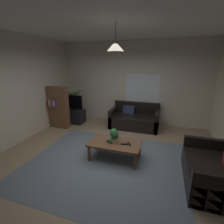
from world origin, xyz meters
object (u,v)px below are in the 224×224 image
at_px(book_on_table_0, 110,142).
at_px(remote_on_table_0, 129,144).
at_px(couch_right_side, 215,172).
at_px(tv, 71,102).
at_px(potted_plant_on_table, 114,135).
at_px(bookshelf_corner, 58,107).
at_px(tv_stand, 73,116).
at_px(couch_under_window, 134,120).
at_px(coffee_table, 115,145).
at_px(remote_on_table_1, 124,144).
at_px(book_on_table_2, 110,140).
at_px(potted_palm_corner, 75,104).
at_px(pendant_lamp, 115,46).
at_px(book_on_table_1, 110,141).

xyz_separation_m(book_on_table_0, remote_on_table_0, (0.43, 0.03, -0.00)).
height_order(couch_right_side, tv, tv).
bearing_deg(potted_plant_on_table, remote_on_table_0, -2.32).
bearing_deg(bookshelf_corner, tv_stand, 71.45).
xyz_separation_m(couch_under_window, bookshelf_corner, (-2.48, -0.79, 0.44)).
bearing_deg(coffee_table, remote_on_table_1, -6.26).
height_order(couch_under_window, book_on_table_0, couch_under_window).
distance_m(remote_on_table_1, tv, 3.10).
distance_m(couch_under_window, book_on_table_2, 2.13).
height_order(remote_on_table_0, potted_palm_corner, potted_palm_corner).
distance_m(book_on_table_0, potted_palm_corner, 3.34).
relative_size(couch_under_window, coffee_table, 1.37).
height_order(potted_plant_on_table, pendant_lamp, pendant_lamp).
bearing_deg(potted_plant_on_table, book_on_table_0, -151.84).
bearing_deg(couch_under_window, potted_plant_on_table, -92.62).
xyz_separation_m(remote_on_table_0, potted_plant_on_table, (-0.35, 0.01, 0.17)).
distance_m(coffee_table, book_on_table_0, 0.13).
bearing_deg(coffee_table, book_on_table_1, -165.06).
xyz_separation_m(coffee_table, tv_stand, (-2.22, 1.85, -0.10)).
relative_size(book_on_table_0, book_on_table_2, 1.07).
xyz_separation_m(couch_under_window, book_on_table_1, (-0.17, -2.12, 0.17)).
bearing_deg(remote_on_table_1, potted_plant_on_table, 64.58).
bearing_deg(bookshelf_corner, remote_on_table_0, -25.23).
xyz_separation_m(potted_plant_on_table, tv, (-2.20, 1.81, 0.20)).
distance_m(couch_right_side, potted_plant_on_table, 2.04).
bearing_deg(book_on_table_2, book_on_table_0, 19.76).
xyz_separation_m(tv_stand, pendant_lamp, (2.22, -1.85, 2.20)).
xyz_separation_m(couch_under_window, tv, (-2.29, -0.26, 0.51)).
height_order(book_on_table_0, potted_palm_corner, potted_palm_corner).
bearing_deg(couch_right_side, tv, -116.89).
bearing_deg(book_on_table_2, bookshelf_corner, 150.15).
relative_size(book_on_table_1, tv_stand, 0.16).
bearing_deg(pendant_lamp, coffee_table, -90.00).
height_order(book_on_table_0, tv_stand, tv_stand).
bearing_deg(bookshelf_corner, pendant_lamp, -28.36).
relative_size(remote_on_table_1, potted_plant_on_table, 0.48).
height_order(couch_under_window, tv, tv).
bearing_deg(potted_plant_on_table, book_on_table_2, -152.17).
distance_m(couch_under_window, potted_plant_on_table, 2.09).
bearing_deg(book_on_table_2, potted_palm_corner, 133.91).
bearing_deg(tv_stand, tv, -90.00).
bearing_deg(tv_stand, book_on_table_1, -41.63).
relative_size(coffee_table, book_on_table_2, 9.61).
relative_size(couch_right_side, book_on_table_0, 10.51).
bearing_deg(potted_plant_on_table, potted_palm_corner, 135.46).
relative_size(coffee_table, remote_on_table_0, 7.35).
relative_size(couch_under_window, pendant_lamp, 3.00).
distance_m(coffee_table, book_on_table_2, 0.17).
height_order(coffee_table, pendant_lamp, pendant_lamp).
bearing_deg(book_on_table_0, remote_on_table_1, -1.15).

